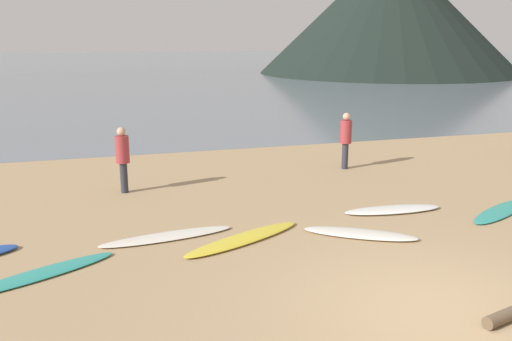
% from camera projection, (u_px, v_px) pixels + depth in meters
% --- Properties ---
extents(ground_plane, '(120.00, 120.00, 0.20)m').
position_uv_depth(ground_plane, '(244.00, 162.00, 16.76)').
color(ground_plane, tan).
rests_on(ground_plane, ground).
extents(ocean_water, '(140.00, 100.00, 0.01)m').
position_uv_depth(ocean_water, '(128.00, 66.00, 64.61)').
color(ocean_water, slate).
rests_on(ocean_water, ground).
extents(headland_hill, '(24.32, 24.32, 11.61)m').
position_uv_depth(headland_hill, '(389.00, 10.00, 51.58)').
color(headland_hill, black).
rests_on(headland_hill, ground).
extents(surfboard_1, '(2.48, 1.56, 0.06)m').
position_uv_depth(surfboard_1, '(40.00, 274.00, 8.67)').
color(surfboard_1, teal).
rests_on(surfboard_1, ground).
extents(surfboard_2, '(2.59, 0.82, 0.07)m').
position_uv_depth(surfboard_2, '(167.00, 236.00, 10.27)').
color(surfboard_2, silver).
rests_on(surfboard_2, ground).
extents(surfboard_3, '(2.64, 1.62, 0.08)m').
position_uv_depth(surfboard_3, '(244.00, 239.00, 10.15)').
color(surfboard_3, yellow).
rests_on(surfboard_3, ground).
extents(surfboard_4, '(2.10, 1.59, 0.09)m').
position_uv_depth(surfboard_4, '(360.00, 234.00, 10.38)').
color(surfboard_4, silver).
rests_on(surfboard_4, ground).
extents(surfboard_5, '(2.22, 0.69, 0.10)m').
position_uv_depth(surfboard_5, '(393.00, 210.00, 11.79)').
color(surfboard_5, white).
rests_on(surfboard_5, ground).
extents(surfboard_6, '(2.27, 1.52, 0.06)m').
position_uv_depth(surfboard_6, '(500.00, 211.00, 11.72)').
color(surfboard_6, teal).
rests_on(surfboard_6, ground).
extents(person_0, '(0.32, 0.32, 1.59)m').
position_uv_depth(person_0, '(123.00, 154.00, 13.00)').
color(person_0, '#2D2D38').
rests_on(person_0, ground).
extents(person_2, '(0.32, 0.32, 1.59)m').
position_uv_depth(person_2, '(346.00, 136.00, 15.33)').
color(person_2, '#2D2D38').
rests_on(person_2, ground).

